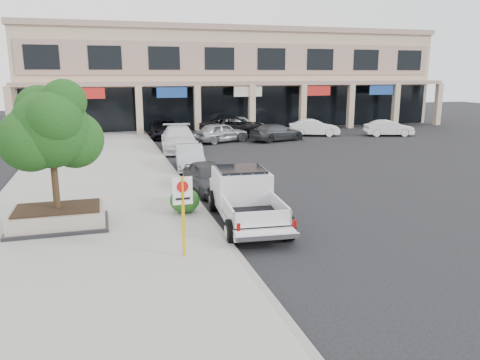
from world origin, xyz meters
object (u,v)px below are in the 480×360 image
object	(u,v)px
curb_car_c	(179,139)
lot_car_e	(241,124)
no_parking_sign	(183,205)
lot_car_f	(389,128)
curb_car_a	(209,177)
lot_car_b	(314,128)
curb_car_b	(190,157)
planter	(58,217)
pickup_truck	(247,199)
curb_car_d	(165,129)
lot_car_c	(277,132)
planter_tree	(55,129)
lot_car_d	(235,127)
lot_car_a	(221,132)

from	to	relation	value
curb_car_c	lot_car_e	bearing A→B (deg)	56.56
no_parking_sign	lot_car_f	size ratio (longest dim) A/B	0.57
no_parking_sign	curb_car_a	world-z (taller)	no_parking_sign
lot_car_b	curb_car_c	bearing A→B (deg)	127.70
lot_car_b	curb_car_b	bearing A→B (deg)	148.48
planter	curb_car_b	distance (m)	10.86
curb_car_b	planter	bearing A→B (deg)	-117.47
pickup_truck	curb_car_d	world-z (taller)	pickup_truck
curb_car_c	lot_car_c	world-z (taller)	curb_car_c
curb_car_c	curb_car_d	size ratio (longest dim) A/B	1.07
planter_tree	lot_car_f	bearing A→B (deg)	36.25
planter_tree	pickup_truck	size ratio (longest dim) A/B	0.70
pickup_truck	curb_car_b	distance (m)	10.03
pickup_truck	lot_car_f	xyz separation A→B (m)	(18.53, 19.30, -0.24)
planter_tree	curb_car_b	distance (m)	11.01
curb_car_a	curb_car_d	world-z (taller)	curb_car_d
pickup_truck	lot_car_d	bearing A→B (deg)	80.06
lot_car_a	no_parking_sign	bearing A→B (deg)	141.80
lot_car_a	lot_car_b	size ratio (longest dim) A/B	1.06
planter	lot_car_d	bearing A→B (deg)	60.16
curb_car_b	lot_car_f	bearing A→B (deg)	33.02
lot_car_b	lot_car_e	bearing A→B (deg)	70.98
planter	curb_car_a	distance (m)	7.11
pickup_truck	lot_car_b	bearing A→B (deg)	64.26
planter	lot_car_e	distance (m)	27.50
lot_car_f	planter_tree	bearing A→B (deg)	140.46
lot_car_d	lot_car_f	distance (m)	13.00
no_parking_sign	planter	bearing A→B (deg)	134.00
no_parking_sign	pickup_truck	bearing A→B (deg)	45.19
curb_car_d	lot_car_e	world-z (taller)	lot_car_e
lot_car_f	lot_car_d	bearing A→B (deg)	91.04
planter_tree	pickup_truck	world-z (taller)	planter_tree
no_parking_sign	lot_car_e	size ratio (longest dim) A/B	0.52
pickup_truck	lot_car_c	xyz separation A→B (m)	(8.38, 19.18, -0.24)
curb_car_a	lot_car_f	xyz separation A→B (m)	(18.81, 14.48, -0.02)
curb_car_c	lot_car_b	size ratio (longest dim) A/B	1.36
lot_car_c	lot_car_d	distance (m)	3.97
curb_car_c	lot_car_c	distance (m)	8.55
lot_car_a	planter	bearing A→B (deg)	129.54
curb_car_c	planter_tree	bearing A→B (deg)	-106.81
planter	lot_car_b	size ratio (longest dim) A/B	0.76
pickup_truck	curb_car_b	size ratio (longest dim) A/B	1.40
planter	no_parking_sign	distance (m)	5.33
planter_tree	curb_car_a	bearing A→B (deg)	31.70
planter_tree	lot_car_a	world-z (taller)	planter_tree
pickup_truck	lot_car_f	size ratio (longest dim) A/B	1.43
lot_car_c	lot_car_f	distance (m)	10.15
lot_car_a	lot_car_c	distance (m)	4.40
lot_car_f	lot_car_c	bearing A→B (deg)	104.88
curb_car_a	no_parking_sign	bearing A→B (deg)	-113.53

